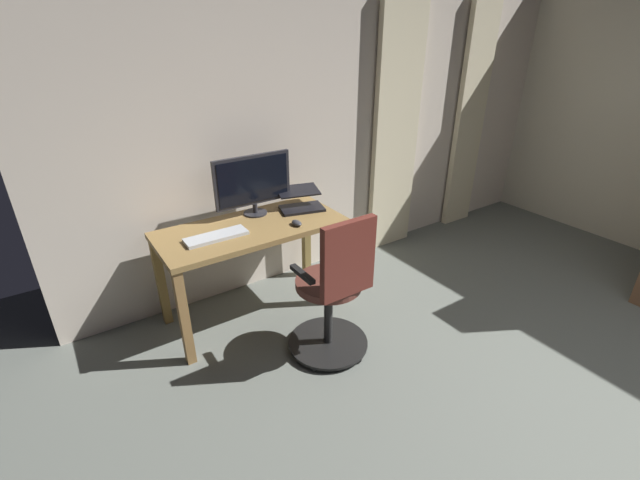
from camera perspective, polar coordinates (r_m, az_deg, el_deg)
name	(u,v)px	position (r m, az deg, el deg)	size (l,w,h in m)	color
back_room_partition	(347,115)	(3.94, 3.66, 16.14)	(5.10, 0.10, 2.68)	beige
curtain_left_panel	(470,117)	(4.97, 19.27, 15.09)	(0.39, 0.06, 2.36)	beige
curtain_right_panel	(396,129)	(4.20, 10.04, 14.24)	(0.51, 0.06, 2.36)	beige
desk	(252,239)	(3.19, -8.99, 0.09)	(1.34, 0.61, 0.75)	olive
office_chair	(334,293)	(2.82, 1.91, -7.08)	(0.56, 0.56, 1.05)	black
computer_monitor	(253,182)	(3.26, -8.86, 7.61)	(0.61, 0.18, 0.46)	#232328
computer_keyboard	(216,236)	(3.00, -13.58, 0.46)	(0.43, 0.14, 0.02)	#B7BCC1
laptop	(300,202)	(3.40, -2.61, 5.09)	(0.40, 0.38, 0.14)	black
computer_mouse	(297,223)	(3.11, -3.11, 2.26)	(0.06, 0.10, 0.04)	#333338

